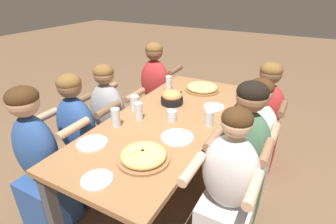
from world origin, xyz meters
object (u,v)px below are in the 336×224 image
Objects in this scene: empty_plate_a at (177,137)px; diner_far_right at (155,94)px; drinking_glass_a at (116,118)px; diner_near_center at (242,161)px; drinking_glass_b at (169,84)px; pizza_board_main at (202,88)px; drinking_glass_d at (135,104)px; skillet_bowl at (172,98)px; diner_far_left at (41,167)px; drinking_glass_c at (139,112)px; diner_near_midright at (252,143)px; empty_plate_d at (97,180)px; diner_near_midleft at (227,195)px; diner_far_center at (110,126)px; cocktail_glass_blue at (172,116)px; empty_plate_b at (214,107)px; diner_far_midleft at (80,144)px; diner_near_right at (262,120)px; pizza_board_second at (144,156)px; empty_plate_c at (92,143)px; drinking_glass_e at (209,119)px.

diner_far_right is (1.09, 0.85, -0.23)m from empty_plate_a.
diner_near_center reaches higher than drinking_glass_a.
drinking_glass_b reaches higher than drinking_glass_a.
diner_far_right is 1.54m from diner_near_center.
drinking_glass_d reaches higher than pizza_board_main.
skillet_bowl is 0.25× the size of diner_far_left.
drinking_glass_a is (-0.58, 0.18, 0.02)m from skillet_bowl.
drinking_glass_c is (-0.68, -0.09, -0.01)m from drinking_glass_b.
empty_plate_d is at bearing 62.89° from diner_near_midright.
empty_plate_d is 0.83m from diner_near_midleft.
drinking_glass_d is at bearing 154.12° from pizza_board_main.
drinking_glass_b is 0.73m from diner_far_center.
drinking_glass_c is (0.11, 0.40, 0.06)m from empty_plate_a.
diner_near_center reaches higher than cocktail_glass_blue.
diner_far_center is at bearing 112.15° from empty_plate_b.
diner_far_left is 1.34m from diner_near_midleft.
pizza_board_main is at bearing 58.61° from diner_far_midleft.
pizza_board_main is 0.31× the size of diner_near_right.
cocktail_glass_blue is 0.67m from drinking_glass_b.
drinking_glass_a is at bearing 36.15° from diner_near_midright.
diner_far_midleft is at bearing 30.45° from diner_near_midright.
empty_plate_d is at bearing -52.68° from diner_far_center.
diner_near_center is (-0.83, 0.00, 0.04)m from diner_near_right.
diner_near_center is (-0.37, -0.37, -0.21)m from empty_plate_b.
diner_far_midleft is at bearing 16.97° from diner_near_center.
diner_near_midright is (0.10, -0.74, -0.32)m from skillet_bowl.
diner_far_left is (-0.77, 1.28, -0.01)m from diner_near_center.
diner_near_center is at bearing 0.12° from diner_far_center.
empty_plate_a is 1.59× the size of drinking_glass_a.
diner_near_right is 0.97× the size of diner_near_midleft.
pizza_board_second is 0.29× the size of diner_near_midleft.
diner_far_center is at bearing 33.10° from diner_near_right.
pizza_board_main is at bearing -12.94° from empty_plate_c.
diner_near_midleft is at bearing -15.89° from diner_far_center.
cocktail_glass_blue is 0.10× the size of diner_far_right.
diner_near_midleft is (0.40, -1.28, -0.03)m from diner_far_left.
empty_plate_a is 0.20× the size of diner_far_left.
diner_near_midleft is (-1.06, -0.61, -0.27)m from pizza_board_main.
cocktail_glass_blue is 0.27m from drinking_glass_c.
skillet_bowl is at bearing -12.87° from drinking_glass_c.
diner_far_midleft reaches higher than skillet_bowl.
pizza_board_second is 2.76× the size of drinking_glass_e.
empty_plate_a is at bearing 174.31° from empty_plate_b.
diner_near_center is at bearing -134.84° from empty_plate_b.
diner_far_right is (0.86, 0.32, -0.28)m from drinking_glass_d.
diner_near_midright is (0.60, -0.43, -0.26)m from empty_plate_a.
diner_near_right is 0.96× the size of diner_far_midleft.
drinking_glass_b is 1.02m from diner_near_right.
empty_plate_c is at bearing 150.50° from empty_plate_b.
drinking_glass_e is 1.11m from diner_far_midleft.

